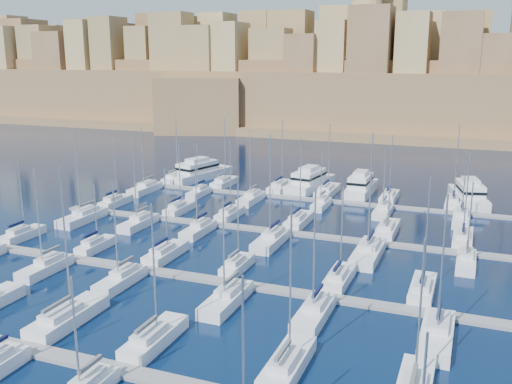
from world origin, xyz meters
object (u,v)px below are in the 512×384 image
at_px(motor_yacht_b, 310,181).
at_px(motor_yacht_d, 469,194).
at_px(motor_yacht_a, 199,172).
at_px(sailboat_2, 67,317).
at_px(sailboat_4, 287,364).
at_px(motor_yacht_c, 361,186).

xyz_separation_m(motor_yacht_b, motor_yacht_d, (31.56, -0.30, 0.00)).
bearing_deg(motor_yacht_b, motor_yacht_a, 178.87).
xyz_separation_m(sailboat_2, motor_yacht_a, (-19.98, 69.92, 0.95)).
height_order(sailboat_4, motor_yacht_b, sailboat_4).
bearing_deg(sailboat_2, motor_yacht_a, 105.95).
height_order(motor_yacht_b, motor_yacht_d, same).
distance_m(sailboat_2, motor_yacht_b, 69.69).
relative_size(motor_yacht_b, motor_yacht_d, 1.03).
bearing_deg(sailboat_4, sailboat_2, 178.85).
distance_m(motor_yacht_a, motor_yacht_d, 57.88).
relative_size(sailboat_2, sailboat_4, 1.08).
bearing_deg(motor_yacht_a, sailboat_4, -57.75).
xyz_separation_m(sailboat_2, motor_yacht_b, (6.34, 69.40, 0.95)).
bearing_deg(motor_yacht_a, motor_yacht_d, -0.81).
bearing_deg(sailboat_4, motor_yacht_d, 79.06).
distance_m(motor_yacht_c, motor_yacht_d, 20.58).
bearing_deg(motor_yacht_a, motor_yacht_c, -2.13).
relative_size(sailboat_2, motor_yacht_c, 1.15).
distance_m(motor_yacht_a, motor_yacht_b, 26.33).
bearing_deg(motor_yacht_c, sailboat_4, -84.11).
distance_m(sailboat_4, motor_yacht_b, 72.20).
xyz_separation_m(sailboat_2, motor_yacht_c, (17.32, 68.53, 0.95)).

